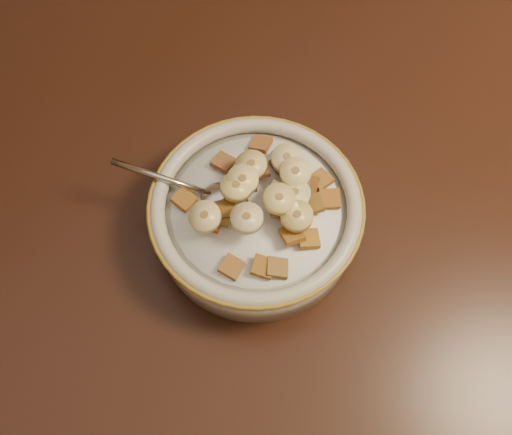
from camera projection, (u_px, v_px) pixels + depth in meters
floor at (237, 352)px, 1.36m from camera, size 4.00×4.50×0.10m
table at (217, 188)px, 0.66m from camera, size 1.42×0.94×0.04m
chair at (41, 73)px, 1.12m from camera, size 0.47×0.47×0.87m
cereal_bowl at (256, 220)px, 0.59m from camera, size 0.21×0.21×0.05m
milk at (256, 209)px, 0.57m from camera, size 0.17×0.17×0.00m
spoon at (224, 199)px, 0.57m from camera, size 0.06×0.06×0.01m
cereal_square_0 at (300, 177)px, 0.57m from camera, size 0.03×0.03×0.01m
cereal_square_1 at (321, 180)px, 0.58m from camera, size 0.02×0.02×0.01m
cereal_square_2 at (299, 211)px, 0.56m from camera, size 0.02×0.02×0.01m
cereal_square_3 at (276, 197)px, 0.55m from camera, size 0.03×0.03×0.01m
cereal_square_4 at (258, 170)px, 0.57m from camera, size 0.03×0.03×0.01m
cereal_square_5 at (246, 183)px, 0.56m from camera, size 0.03×0.03×0.01m
cereal_square_6 at (312, 204)px, 0.56m from camera, size 0.03×0.03×0.01m
cereal_square_7 at (261, 144)px, 0.60m from camera, size 0.03×0.03×0.01m
cereal_square_8 at (232, 267)px, 0.53m from camera, size 0.03×0.03×0.01m
cereal_square_9 at (212, 221)px, 0.55m from camera, size 0.03×0.03×0.01m
cereal_square_10 at (309, 239)px, 0.55m from camera, size 0.03×0.03×0.01m
cereal_square_11 at (277, 268)px, 0.53m from camera, size 0.03×0.03×0.01m
cereal_square_12 at (277, 194)px, 0.55m from camera, size 0.03×0.03×0.01m
cereal_square_13 at (330, 199)px, 0.57m from camera, size 0.03×0.03×0.01m
cereal_square_14 at (184, 200)px, 0.57m from camera, size 0.03×0.03×0.01m
cereal_square_15 at (297, 183)px, 0.57m from camera, size 0.03×0.03×0.01m
cereal_square_16 at (295, 197)px, 0.56m from camera, size 0.03×0.03×0.01m
cereal_square_17 at (223, 162)px, 0.59m from camera, size 0.03×0.03×0.01m
cereal_square_18 at (219, 216)px, 0.55m from camera, size 0.03×0.03×0.01m
cereal_square_19 at (292, 234)px, 0.54m from camera, size 0.03×0.03×0.01m
cereal_square_20 at (308, 185)px, 0.57m from camera, size 0.03×0.03×0.01m
cereal_square_21 at (283, 209)px, 0.55m from camera, size 0.03×0.03×0.01m
cereal_square_22 at (263, 267)px, 0.53m from camera, size 0.03×0.03×0.01m
cereal_square_23 at (226, 209)px, 0.55m from camera, size 0.03×0.03×0.01m
cereal_square_24 at (282, 164)px, 0.59m from camera, size 0.02×0.02×0.01m
cereal_square_25 at (284, 156)px, 0.59m from camera, size 0.02×0.02×0.01m
banana_slice_0 at (292, 203)px, 0.54m from camera, size 0.04×0.04×0.01m
banana_slice_1 at (297, 216)px, 0.54m from camera, size 0.04×0.04×0.01m
banana_slice_2 at (287, 159)px, 0.57m from camera, size 0.04×0.04×0.01m
banana_slice_3 at (295, 194)px, 0.55m from camera, size 0.04×0.04×0.01m
banana_slice_4 at (279, 199)px, 0.54m from camera, size 0.04×0.04×0.01m
banana_slice_5 at (205, 217)px, 0.54m from camera, size 0.04×0.04×0.01m
banana_slice_6 at (236, 187)px, 0.55m from camera, size 0.04×0.04×0.01m
banana_slice_7 at (251, 165)px, 0.56m from camera, size 0.04×0.04×0.01m
banana_slice_8 at (295, 173)px, 0.56m from camera, size 0.04×0.04×0.01m
banana_slice_9 at (243, 180)px, 0.55m from camera, size 0.03×0.03×0.01m
banana_slice_10 at (247, 218)px, 0.53m from camera, size 0.04×0.04×0.01m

